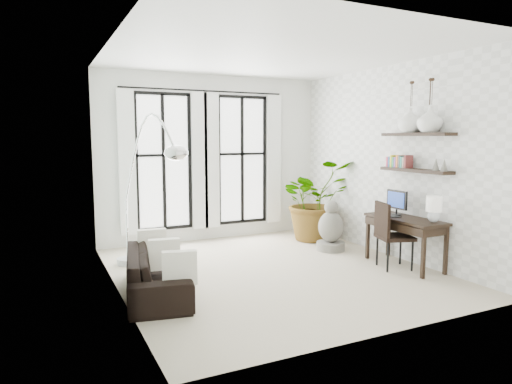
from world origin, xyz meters
TOP-DOWN VIEW (x-y plane):
  - floor at (0.00, 0.00)m, footprint 5.00×5.00m
  - ceiling at (0.00, 0.00)m, footprint 5.00×5.00m
  - wall_left at (-2.25, 0.00)m, footprint 0.00×5.00m
  - wall_right at (2.25, 0.00)m, footprint 0.00×5.00m
  - wall_back at (0.00, 2.50)m, footprint 4.50×0.00m
  - windows at (-0.20, 2.43)m, footprint 3.26×0.13m
  - wall_shelves at (2.11, -0.66)m, footprint 0.25×1.30m
  - sofa at (-1.80, -0.22)m, footprint 1.08×2.00m
  - throw_pillows at (-1.70, -0.22)m, footprint 0.40×1.52m
  - plant at (1.74, 1.53)m, footprint 1.44×1.25m
  - desk at (1.95, -0.75)m, footprint 0.55×1.30m
  - desk_chair at (1.66, -0.67)m, footprint 0.61×0.61m
  - arc_lamp at (-1.70, 0.57)m, footprint 0.73×1.82m
  - buddha at (1.53, 0.66)m, footprint 0.50×0.50m
  - vase_a at (2.11, -0.95)m, footprint 0.37×0.37m
  - vase_b at (2.11, -0.55)m, footprint 0.37×0.37m

SIDE VIEW (x-z plane):
  - floor at x=0.00m, z-range 0.00..0.00m
  - sofa at x=-1.80m, z-range 0.00..0.55m
  - buddha at x=1.53m, z-range -0.07..0.83m
  - throw_pillows at x=-1.70m, z-range 0.30..0.70m
  - desk_chair at x=1.66m, z-range 0.07..1.10m
  - desk at x=1.95m, z-range 0.14..1.30m
  - plant at x=1.74m, z-range 0.00..1.58m
  - windows at x=-0.20m, z-range 0.24..2.88m
  - wall_left at x=-2.25m, z-range -0.90..4.10m
  - wall_right at x=2.25m, z-range -0.90..4.10m
  - wall_back at x=0.00m, z-range -0.65..3.85m
  - wall_shelves at x=2.11m, z-range 1.43..2.03m
  - arc_lamp at x=-1.70m, z-range 0.65..2.99m
  - vase_a at x=2.11m, z-range 2.07..2.46m
  - vase_b at x=2.11m, z-range 2.07..2.46m
  - ceiling at x=0.00m, z-range 3.20..3.20m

